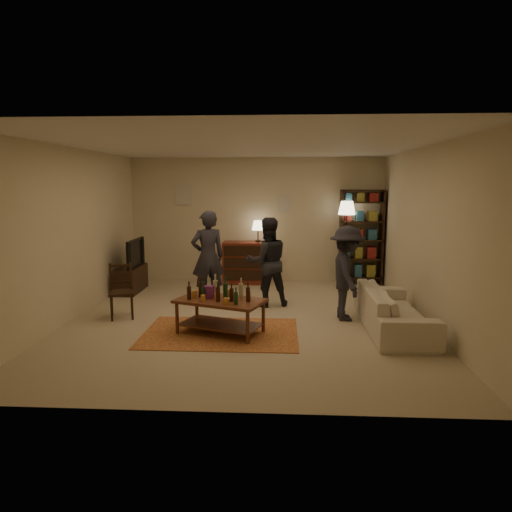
# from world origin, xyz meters

# --- Properties ---
(floor) EXTENTS (6.00, 6.00, 0.00)m
(floor) POSITION_xyz_m (0.00, 0.00, 0.00)
(floor) COLOR #C6B793
(floor) RESTS_ON ground
(room_shell) EXTENTS (6.00, 6.00, 6.00)m
(room_shell) POSITION_xyz_m (-0.65, 2.98, 1.81)
(room_shell) COLOR beige
(room_shell) RESTS_ON ground
(rug) EXTENTS (2.20, 1.50, 0.01)m
(rug) POSITION_xyz_m (-0.32, -0.71, 0.01)
(rug) COLOR maroon
(rug) RESTS_ON ground
(coffee_table) EXTENTS (1.38, 1.05, 0.84)m
(coffee_table) POSITION_xyz_m (-0.32, -0.70, 0.43)
(coffee_table) COLOR brown
(coffee_table) RESTS_ON ground
(dining_chair) EXTENTS (0.49, 0.49, 0.89)m
(dining_chair) POSITION_xyz_m (-2.01, 0.03, 0.46)
(dining_chair) COLOR black
(dining_chair) RESTS_ON ground
(tv_stand) EXTENTS (0.40, 1.00, 1.06)m
(tv_stand) POSITION_xyz_m (-2.44, 1.80, 0.38)
(tv_stand) COLOR black
(tv_stand) RESTS_ON ground
(dresser) EXTENTS (1.00, 0.50, 1.36)m
(dresser) POSITION_xyz_m (-0.19, 2.71, 0.48)
(dresser) COLOR maroon
(dresser) RESTS_ON ground
(bookshelf) EXTENTS (0.90, 0.34, 2.02)m
(bookshelf) POSITION_xyz_m (2.25, 2.78, 1.03)
(bookshelf) COLOR black
(bookshelf) RESTS_ON ground
(floor_lamp) EXTENTS (0.36, 0.36, 1.78)m
(floor_lamp) POSITION_xyz_m (1.91, 2.64, 1.52)
(floor_lamp) COLOR black
(floor_lamp) RESTS_ON ground
(sofa) EXTENTS (0.81, 2.08, 0.61)m
(sofa) POSITION_xyz_m (2.20, -0.40, 0.30)
(sofa) COLOR beige
(sofa) RESTS_ON ground
(person_left) EXTENTS (0.72, 0.61, 1.67)m
(person_left) POSITION_xyz_m (-0.77, 1.05, 0.83)
(person_left) COLOR #27272F
(person_left) RESTS_ON ground
(person_right) EXTENTS (0.89, 0.77, 1.56)m
(person_right) POSITION_xyz_m (0.31, 0.88, 0.78)
(person_right) COLOR #212328
(person_right) RESTS_ON ground
(person_by_sofa) EXTENTS (0.61, 0.99, 1.49)m
(person_by_sofa) POSITION_xyz_m (1.58, 0.10, 0.75)
(person_by_sofa) COLOR #24242C
(person_by_sofa) RESTS_ON ground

